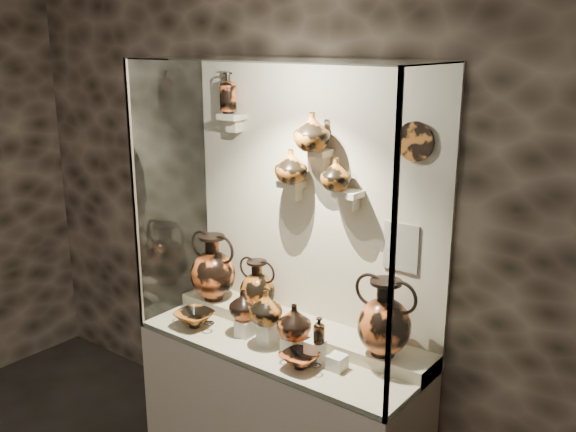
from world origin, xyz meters
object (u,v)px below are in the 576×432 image
at_px(jug_a, 244,304).
at_px(kylix_right, 300,359).
at_px(amphora_right, 384,317).
at_px(lekythos_small, 319,329).
at_px(lekythos_tall, 228,90).
at_px(ovoid_vase_b, 312,131).
at_px(ovoid_vase_c, 336,174).
at_px(jug_c, 294,321).
at_px(amphora_mid, 257,286).
at_px(kylix_left, 195,318).
at_px(jug_b, 266,308).
at_px(amphora_left, 213,267).
at_px(ovoid_vase_a, 291,166).

relative_size(jug_a, kylix_right, 0.70).
bearing_deg(kylix_right, amphora_right, 56.86).
relative_size(amphora_right, lekythos_small, 2.51).
xyz_separation_m(lekythos_small, kylix_right, (-0.06, -0.09, -0.15)).
relative_size(lekythos_tall, ovoid_vase_b, 1.32).
height_order(lekythos_small, ovoid_vase_c, ovoid_vase_c).
bearing_deg(jug_c, amphora_mid, 135.70).
relative_size(lekythos_small, kylix_left, 0.58).
xyz_separation_m(jug_c, kylix_left, (-0.68, -0.09, -0.13)).
bearing_deg(jug_b, kylix_left, -163.75).
bearing_deg(kylix_right, lekythos_tall, 171.40).
distance_m(amphora_right, kylix_right, 0.49).
bearing_deg(amphora_right, jug_a, 168.37).
height_order(jug_a, lekythos_tall, lekythos_tall).
distance_m(jug_a, lekythos_small, 0.55).
height_order(jug_c, ovoid_vase_b, ovoid_vase_b).
distance_m(amphora_right, lekythos_small, 0.34).
height_order(jug_c, lekythos_tall, lekythos_tall).
bearing_deg(lekythos_tall, amphora_right, -25.76).
xyz_separation_m(amphora_left, jug_a, (0.39, -0.16, -0.10)).
relative_size(jug_a, ovoid_vase_c, 1.01).
bearing_deg(kylix_left, amphora_mid, 63.37).
xyz_separation_m(amphora_left, lekythos_tall, (0.06, 0.12, 1.09)).
distance_m(kylix_right, ovoid_vase_a, 1.05).
xyz_separation_m(jug_c, ovoid_vase_c, (0.08, 0.25, 0.78)).
xyz_separation_m(jug_a, lekythos_small, (0.55, -0.03, 0.02)).
xyz_separation_m(jug_c, ovoid_vase_a, (-0.21, 0.24, 0.79)).
bearing_deg(lekythos_tall, jug_b, -49.98).
distance_m(amphora_left, amphora_right, 1.22).
xyz_separation_m(jug_b, jug_c, (0.19, 0.02, -0.04)).
bearing_deg(kylix_right, ovoid_vase_c, 112.46).
bearing_deg(ovoid_vase_a, lekythos_small, -53.96).
xyz_separation_m(amphora_mid, ovoid_vase_b, (0.36, 0.04, 0.96)).
xyz_separation_m(jug_b, kylix_right, (0.31, -0.09, -0.18)).
xyz_separation_m(amphora_right, jug_a, (-0.83, -0.16, -0.09)).
bearing_deg(lekythos_small, ovoid_vase_c, 108.02).
relative_size(amphora_left, ovoid_vase_a, 2.21).
height_order(jug_b, kylix_right, jug_b).
height_order(kylix_right, ovoid_vase_b, ovoid_vase_b).
height_order(amphora_mid, ovoid_vase_c, ovoid_vase_c).
bearing_deg(ovoid_vase_a, amphora_left, 168.16).
bearing_deg(amphora_right, ovoid_vase_b, 149.97).
bearing_deg(amphora_mid, jug_c, -14.62).
bearing_deg(lekythos_small, amphora_mid, 159.70).
bearing_deg(lekythos_tall, ovoid_vase_a, -24.54).
bearing_deg(kylix_left, amphora_right, 27.52).
xyz_separation_m(ovoid_vase_a, ovoid_vase_c, (0.29, 0.01, -0.01)).
bearing_deg(ovoid_vase_a, jug_a, -145.17).
xyz_separation_m(amphora_mid, jug_b, (0.24, -0.21, -0.00)).
bearing_deg(amphora_left, kylix_left, -94.99).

